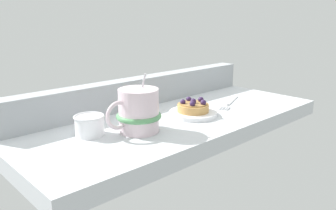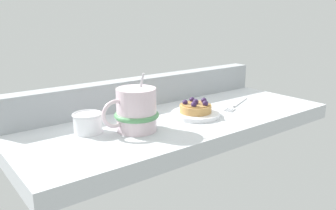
{
  "view_description": "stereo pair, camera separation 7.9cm",
  "coord_description": "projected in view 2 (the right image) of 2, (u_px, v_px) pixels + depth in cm",
  "views": [
    {
      "loc": [
        -62.44,
        -63.6,
        27.32
      ],
      "look_at": [
        -5.39,
        -2.79,
        4.68
      ],
      "focal_mm": 36.96,
      "sensor_mm": 36.0,
      "label": 1
    },
    {
      "loc": [
        -56.4,
        -68.75,
        27.32
      ],
      "look_at": [
        -5.39,
        -2.79,
        4.68
      ],
      "focal_mm": 36.96,
      "sensor_mm": 36.0,
      "label": 2
    }
  ],
  "objects": [
    {
      "name": "ground_plane",
      "position": [
        177.0,
        124.0,
        0.93
      ],
      "size": [
        87.38,
        36.18,
        4.15
      ],
      "primitive_type": "cube",
      "color": "silver"
    },
    {
      "name": "window_rail_back",
      "position": [
        145.0,
        91.0,
        1.04
      ],
      "size": [
        85.63,
        5.17,
        8.41
      ],
      "primitive_type": "cube",
      "color": "#9EA3A8",
      "rests_on": "ground_plane"
    },
    {
      "name": "dessert_plate",
      "position": [
        195.0,
        114.0,
        0.93
      ],
      "size": [
        13.07,
        13.07,
        1.15
      ],
      "color": "white",
      "rests_on": "ground_plane"
    },
    {
      "name": "raspberry_tart",
      "position": [
        196.0,
        107.0,
        0.93
      ],
      "size": [
        8.55,
        8.55,
        3.61
      ],
      "color": "tan",
      "rests_on": "dessert_plate"
    },
    {
      "name": "coffee_mug",
      "position": [
        136.0,
        110.0,
        0.81
      ],
      "size": [
        14.3,
        10.61,
        13.61
      ],
      "color": "silver",
      "rests_on": "ground_plane"
    },
    {
      "name": "sugar_bowl",
      "position": [
        88.0,
        122.0,
        0.8
      ],
      "size": [
        7.02,
        7.02,
        4.73
      ],
      "color": "white",
      "rests_on": "ground_plane"
    },
    {
      "name": "dessert_fork",
      "position": [
        237.0,
        104.0,
        1.04
      ],
      "size": [
        17.02,
        8.47,
        0.6
      ],
      "color": "silver",
      "rests_on": "ground_plane"
    }
  ]
}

